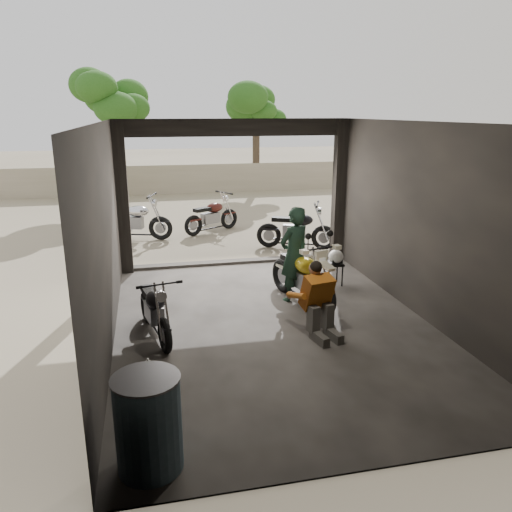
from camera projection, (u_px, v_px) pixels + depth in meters
name	position (u px, v px, depth m)	size (l,w,h in m)	color
ground	(274.00, 326.00, 8.10)	(80.00, 80.00, 0.00)	#7A6D56
garage	(266.00, 241.00, 8.25)	(7.00, 7.13, 3.20)	#2D2B28
boundary_wall	(191.00, 179.00, 21.05)	(18.00, 0.30, 1.20)	gray
tree_left	(109.00, 93.00, 18.08)	(2.20, 2.20, 5.60)	#382B1E
tree_right	(256.00, 106.00, 20.80)	(2.20, 2.20, 5.00)	#382B1E
main_bike	(302.00, 272.00, 8.88)	(0.73, 1.78, 1.19)	beige
left_bike	(154.00, 306.00, 7.58)	(0.61, 1.49, 1.01)	black
outside_bike_a	(134.00, 217.00, 13.36)	(0.75, 1.82, 1.23)	black
outside_bike_b	(212.00, 213.00, 14.17)	(0.68, 1.65, 1.11)	#42140F
outside_bike_c	(296.00, 226.00, 12.46)	(0.72, 1.74, 1.18)	black
rider	(294.00, 255.00, 8.94)	(0.64, 0.42, 1.75)	black
mechanic	(321.00, 303.00, 7.52)	(0.58, 0.79, 1.14)	#B86418
stool	(333.00, 266.00, 9.86)	(0.34, 0.34, 0.47)	black
helmet	(336.00, 257.00, 9.76)	(0.29, 0.31, 0.28)	silver
oil_drum	(149.00, 425.00, 4.73)	(0.63, 0.63, 0.98)	#3C5765
sign_post	(362.00, 176.00, 12.89)	(0.85, 0.08, 2.56)	black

